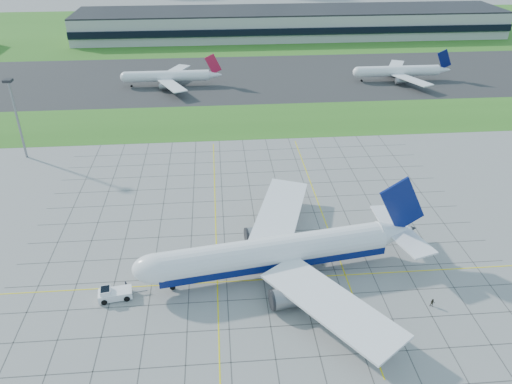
# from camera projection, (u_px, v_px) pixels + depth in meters

# --- Properties ---
(ground) EXTENTS (1400.00, 1400.00, 0.00)m
(ground) POSITION_uv_depth(u_px,v_px,m) (263.00, 274.00, 109.54)
(ground) COLOR gray
(ground) RESTS_ON ground
(grass_median) EXTENTS (700.00, 35.00, 0.04)m
(grass_median) POSITION_uv_depth(u_px,v_px,m) (239.00, 121.00, 187.32)
(grass_median) COLOR #2D631C
(grass_median) RESTS_ON ground
(asphalt_taxiway) EXTENTS (700.00, 75.00, 0.04)m
(asphalt_taxiway) POSITION_uv_depth(u_px,v_px,m) (233.00, 78.00, 234.85)
(asphalt_taxiway) COLOR #383838
(asphalt_taxiway) RESTS_ON ground
(grass_far) EXTENTS (700.00, 145.00, 0.04)m
(grass_far) POSITION_uv_depth(u_px,v_px,m) (225.00, 28.00, 329.93)
(grass_far) COLOR #2D631C
(grass_far) RESTS_ON ground
(apron_markings) EXTENTS (120.00, 130.00, 0.03)m
(apron_markings) POSITION_uv_depth(u_px,v_px,m) (260.00, 244.00, 119.15)
(apron_markings) COLOR #474744
(apron_markings) RESTS_ON ground
(terminal) EXTENTS (260.00, 43.00, 15.80)m
(terminal) POSITION_uv_depth(u_px,v_px,m) (291.00, 23.00, 307.26)
(terminal) COLOR #B7B7B2
(terminal) RESTS_ON ground
(light_mast) EXTENTS (2.50, 2.50, 25.60)m
(light_mast) POSITION_uv_depth(u_px,v_px,m) (15.00, 109.00, 152.49)
(light_mast) COLOR gray
(light_mast) RESTS_ON ground
(airliner) EXTENTS (64.47, 64.85, 20.38)m
(airliner) POSITION_uv_depth(u_px,v_px,m) (276.00, 253.00, 106.96)
(airliner) COLOR white
(airliner) RESTS_ON ground
(pushback_tug) EXTENTS (9.98, 4.30, 2.74)m
(pushback_tug) POSITION_uv_depth(u_px,v_px,m) (113.00, 294.00, 102.12)
(pushback_tug) COLOR white
(pushback_tug) RESTS_ON ground
(crew_near) EXTENTS (0.65, 0.79, 1.86)m
(crew_near) POSITION_uv_depth(u_px,v_px,m) (126.00, 285.00, 104.85)
(crew_near) COLOR black
(crew_near) RESTS_ON ground
(crew_far) EXTENTS (1.12, 1.01, 1.88)m
(crew_far) POSITION_uv_depth(u_px,v_px,m) (432.00, 303.00, 100.10)
(crew_far) COLOR #2A271C
(crew_far) RESTS_ON ground
(distant_jet_1) EXTENTS (42.58, 42.66, 14.08)m
(distant_jet_1) POSITION_uv_depth(u_px,v_px,m) (169.00, 76.00, 221.99)
(distant_jet_1) COLOR white
(distant_jet_1) RESTS_ON ground
(distant_jet_2) EXTENTS (43.47, 42.66, 14.08)m
(distant_jet_2) POSITION_uv_depth(u_px,v_px,m) (399.00, 71.00, 228.87)
(distant_jet_2) COLOR white
(distant_jet_2) RESTS_ON ground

